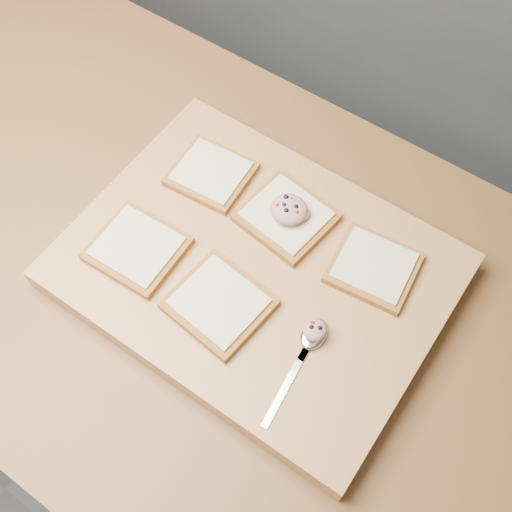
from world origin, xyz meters
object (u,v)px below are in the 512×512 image
Objects in this scene: tuna_salad_dollop at (289,209)px; spoon at (310,341)px; bread_far_center at (286,216)px; cutting_board at (256,271)px.

spoon is at bearing -48.07° from tuna_salad_dollop.
bread_far_center is at bearing 132.61° from spoon.
cutting_board is 9.48× the size of tuna_salad_dollop.
tuna_salad_dollop reaches higher than spoon.
tuna_salad_dollop is (-0.00, 0.09, 0.05)m from cutting_board.
spoon is (0.13, -0.06, 0.03)m from cutting_board.
tuna_salad_dollop is 0.20m from spoon.
spoon reaches higher than cutting_board.
cutting_board is 0.10m from bread_far_center.
bread_far_center is at bearing -177.38° from tuna_salad_dollop.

